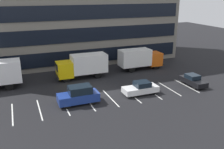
{
  "coord_description": "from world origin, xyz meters",
  "views": [
    {
      "loc": [
        -10.21,
        -28.62,
        12.3
      ],
      "look_at": [
        1.97,
        1.89,
        1.4
      ],
      "focal_mm": 40.1,
      "sensor_mm": 36.0,
      "label": 1
    }
  ],
  "objects_px": {
    "box_truck_yellow": "(83,65)",
    "suv_navy": "(79,95)",
    "sedan_white": "(141,88)",
    "sedan_black": "(193,80)",
    "box_truck_orange": "(140,58)"
  },
  "relations": [
    {
      "from": "box_truck_yellow",
      "to": "suv_navy",
      "type": "relative_size",
      "value": 1.61
    },
    {
      "from": "box_truck_yellow",
      "to": "suv_navy",
      "type": "distance_m",
      "value": 9.17
    },
    {
      "from": "suv_navy",
      "to": "box_truck_orange",
      "type": "bearing_deg",
      "value": 36.17
    },
    {
      "from": "box_truck_yellow",
      "to": "sedan_black",
      "type": "bearing_deg",
      "value": -33.11
    },
    {
      "from": "suv_navy",
      "to": "box_truck_yellow",
      "type": "bearing_deg",
      "value": 71.47
    },
    {
      "from": "box_truck_orange",
      "to": "box_truck_yellow",
      "type": "xyz_separation_m",
      "value": [
        -9.87,
        -0.69,
        0.05
      ]
    },
    {
      "from": "box_truck_yellow",
      "to": "suv_navy",
      "type": "bearing_deg",
      "value": -108.53
    },
    {
      "from": "box_truck_orange",
      "to": "suv_navy",
      "type": "xyz_separation_m",
      "value": [
        -12.77,
        -9.34,
        -0.9
      ]
    },
    {
      "from": "sedan_white",
      "to": "sedan_black",
      "type": "distance_m",
      "value": 8.18
    },
    {
      "from": "box_truck_yellow",
      "to": "sedan_white",
      "type": "height_order",
      "value": "box_truck_yellow"
    },
    {
      "from": "box_truck_orange",
      "to": "sedan_black",
      "type": "xyz_separation_m",
      "value": [
        3.38,
        -9.33,
        -1.23
      ]
    },
    {
      "from": "box_truck_orange",
      "to": "sedan_white",
      "type": "bearing_deg",
      "value": -116.95
    },
    {
      "from": "box_truck_orange",
      "to": "sedan_white",
      "type": "relative_size",
      "value": 1.65
    },
    {
      "from": "sedan_black",
      "to": "sedan_white",
      "type": "bearing_deg",
      "value": -179.22
    },
    {
      "from": "sedan_white",
      "to": "suv_navy",
      "type": "xyz_separation_m",
      "value": [
        -7.97,
        0.1,
        0.27
      ]
    }
  ]
}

